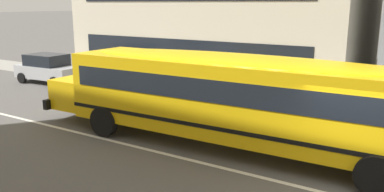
% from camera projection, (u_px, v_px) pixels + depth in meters
% --- Properties ---
extents(school_bus, '(13.22, 3.14, 2.94)m').
position_uv_depth(school_bus, '(227.00, 92.00, 12.36)').
color(school_bus, yellow).
rests_on(school_bus, ground_plane).
extents(parked_car_silver_by_lamppost, '(3.99, 2.06, 1.64)m').
position_uv_depth(parked_car_silver_by_lamppost, '(48.00, 68.00, 22.71)').
color(parked_car_silver_by_lamppost, '#B7BABF').
rests_on(parked_car_silver_by_lamppost, ground_plane).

